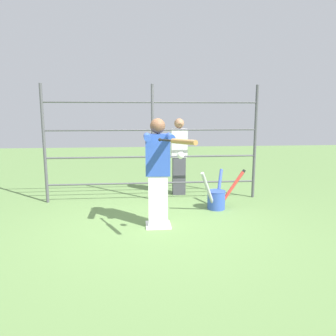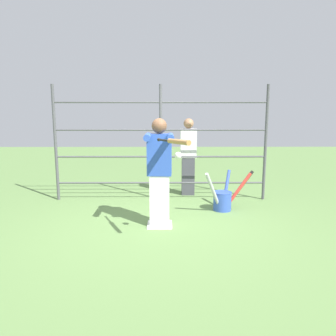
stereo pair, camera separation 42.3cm
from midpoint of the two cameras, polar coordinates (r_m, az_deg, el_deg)
name	(u,v)px [view 2 (the right image)]	position (r m, az deg, el deg)	size (l,w,h in m)	color
ground_plane	(160,225)	(5.41, 0.81, -9.98)	(24.00, 24.00, 0.00)	#608447
home_plate	(160,225)	(5.40, 0.81, -9.88)	(0.40, 0.40, 0.02)	white
fence_backstop	(161,143)	(6.72, 0.54, 4.30)	(4.37, 0.06, 2.37)	#4C4C51
batter	(159,169)	(5.15, 0.84, -0.21)	(0.44, 0.59, 1.73)	silver
baseball_bat_swinging	(176,142)	(4.18, 4.29, 4.61)	(0.43, 0.82, 0.08)	black
softball_in_flight	(178,155)	(4.44, 4.50, 2.17)	(0.10, 0.10, 0.10)	white
bat_bucket	(224,198)	(6.27, 11.63, -5.24)	(1.02, 0.84, 0.78)	#3351B2
bystander_behind_fence	(188,156)	(7.19, 5.24, 2.16)	(0.35, 0.22, 1.69)	#3F3F47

